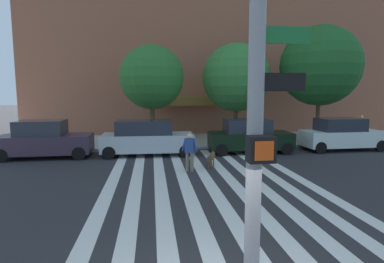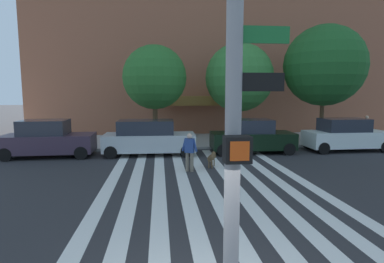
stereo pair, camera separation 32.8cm
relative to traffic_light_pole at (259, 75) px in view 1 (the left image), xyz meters
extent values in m
plane|color=#2B2B2D|center=(-0.16, 7.58, -3.52)|extent=(160.00, 160.00, 0.00)
cube|color=#AAA8A6|center=(-0.16, 17.65, -3.45)|extent=(80.00, 6.00, 0.15)
cube|color=silver|center=(-2.65, 7.58, -3.52)|extent=(0.45, 13.54, 0.01)
cube|color=silver|center=(-1.75, 7.58, -3.52)|extent=(0.45, 13.54, 0.01)
cube|color=silver|center=(-0.85, 7.58, -3.52)|extent=(0.45, 13.54, 0.01)
cube|color=silver|center=(0.05, 7.58, -3.52)|extent=(0.45, 13.54, 0.01)
cube|color=silver|center=(0.95, 7.58, -3.52)|extent=(0.45, 13.54, 0.01)
cube|color=silver|center=(1.85, 7.58, -3.52)|extent=(0.45, 13.54, 0.01)
cube|color=silver|center=(2.75, 7.58, -3.52)|extent=(0.45, 13.54, 0.01)
cube|color=silver|center=(3.65, 7.58, -3.52)|extent=(0.45, 13.54, 0.01)
cube|color=silver|center=(4.55, 7.58, -3.52)|extent=(0.45, 13.54, 0.01)
cube|color=olive|center=(1.63, 20.05, -0.77)|extent=(4.77, 1.60, 0.70)
cylinder|color=gray|center=(-0.01, 0.05, -0.47)|extent=(0.18, 0.18, 5.80)
cube|color=black|center=(-0.01, -0.15, -0.77)|extent=(0.28, 0.18, 0.28)
cube|color=#E54C14|center=(-0.01, -0.25, -0.77)|extent=(0.20, 0.01, 0.20)
cube|color=#19662D|center=(0.29, 0.05, 0.43)|extent=(0.60, 0.03, 0.18)
cube|color=black|center=(0.27, 0.05, -0.07)|extent=(0.56, 0.03, 0.20)
cube|color=#382A3A|center=(-6.58, 13.37, -2.81)|extent=(4.60, 1.99, 0.93)
cube|color=#232833|center=(-6.76, 13.37, -1.96)|extent=(2.31, 1.72, 0.76)
cylinder|color=black|center=(-4.80, 14.28, -3.19)|extent=(0.66, 0.23, 0.66)
cylinder|color=black|center=(-4.76, 12.54, -3.19)|extent=(0.66, 0.23, 0.66)
cylinder|color=black|center=(-8.40, 14.20, -3.19)|extent=(0.66, 0.23, 0.66)
cylinder|color=black|center=(-8.36, 12.46, -3.19)|extent=(0.66, 0.23, 0.66)
cube|color=#ADB7BA|center=(-1.34, 13.37, -2.82)|extent=(4.87, 2.00, 0.90)
cube|color=#232833|center=(-1.54, 13.37, -2.01)|extent=(2.95, 1.74, 0.73)
cylinder|color=black|center=(0.61, 14.22, -3.19)|extent=(0.66, 0.23, 0.66)
cylinder|color=black|center=(0.58, 12.46, -3.19)|extent=(0.66, 0.23, 0.66)
cylinder|color=black|center=(-3.27, 14.28, -3.19)|extent=(0.66, 0.23, 0.66)
cylinder|color=black|center=(-3.30, 12.52, -3.19)|extent=(0.66, 0.23, 0.66)
cube|color=black|center=(4.34, 13.37, -2.82)|extent=(4.61, 2.03, 0.90)
cube|color=#232833|center=(4.15, 13.38, -2.01)|extent=(2.48, 1.75, 0.73)
cylinder|color=black|center=(6.16, 14.19, -3.19)|extent=(0.67, 0.24, 0.66)
cylinder|color=black|center=(6.11, 12.45, -3.19)|extent=(0.67, 0.24, 0.66)
cylinder|color=black|center=(2.56, 14.29, -3.19)|extent=(0.67, 0.24, 0.66)
cylinder|color=black|center=(2.51, 12.55, -3.19)|extent=(0.67, 0.24, 0.66)
cube|color=silver|center=(9.92, 13.37, -2.82)|extent=(4.71, 1.91, 0.89)
cube|color=#232833|center=(9.74, 13.37, -2.01)|extent=(2.54, 1.65, 0.73)
cylinder|color=black|center=(11.76, 14.23, -3.19)|extent=(0.66, 0.23, 0.66)
cylinder|color=black|center=(11.80, 12.58, -3.19)|extent=(0.66, 0.23, 0.66)
cylinder|color=black|center=(8.05, 14.16, -3.19)|extent=(0.66, 0.23, 0.66)
cylinder|color=black|center=(8.09, 12.51, -3.19)|extent=(0.66, 0.23, 0.66)
cylinder|color=#4C3823|center=(-1.07, 16.09, -1.84)|extent=(0.30, 0.30, 3.06)
sphere|color=#286628|center=(-1.07, 16.09, 0.77)|extent=(3.93, 3.93, 3.93)
cylinder|color=#4C3823|center=(4.39, 16.63, -1.89)|extent=(0.28, 0.28, 2.96)
sphere|color=#337533|center=(4.39, 16.63, 0.81)|extent=(4.44, 4.44, 4.44)
cylinder|color=#4C3823|center=(9.70, 15.79, -1.62)|extent=(0.26, 0.26, 3.50)
sphere|color=#1E5623|center=(9.70, 15.79, 1.54)|extent=(5.13, 5.13, 5.13)
cylinder|color=#6B6051|center=(0.35, 9.61, -3.11)|extent=(0.20, 0.20, 0.82)
cylinder|color=#6B6051|center=(0.53, 9.54, -3.11)|extent=(0.20, 0.20, 0.82)
cube|color=navy|center=(0.44, 9.57, -2.40)|extent=(0.44, 0.37, 0.60)
cylinder|color=navy|center=(0.22, 9.67, -2.37)|extent=(0.24, 0.17, 0.57)
cylinder|color=navy|center=(0.66, 9.48, -2.37)|extent=(0.24, 0.17, 0.57)
sphere|color=beige|center=(0.44, 9.57, -1.99)|extent=(0.29, 0.29, 0.22)
cylinder|color=brown|center=(1.50, 10.22, -3.07)|extent=(0.48, 0.67, 0.26)
sphere|color=brown|center=(1.65, 10.57, -2.97)|extent=(0.26, 0.26, 0.20)
cylinder|color=brown|center=(1.35, 9.84, -3.02)|extent=(0.12, 0.23, 0.16)
cylinder|color=brown|center=(1.52, 10.44, -3.36)|extent=(0.07, 0.07, 0.32)
cylinder|color=brown|center=(1.65, 10.39, -3.36)|extent=(0.07, 0.07, 0.32)
cylinder|color=brown|center=(1.36, 10.05, -3.36)|extent=(0.07, 0.07, 0.32)
cylinder|color=brown|center=(1.49, 9.99, -3.36)|extent=(0.07, 0.07, 0.32)
cylinder|color=#282D4C|center=(13.41, 16.38, -2.96)|extent=(0.21, 0.21, 0.82)
cylinder|color=#282D4C|center=(13.28, 16.53, -2.96)|extent=(0.21, 0.21, 0.82)
cube|color=#B2ADA3|center=(13.35, 16.45, -2.25)|extent=(0.43, 0.45, 0.60)
cylinder|color=#B2ADA3|center=(13.50, 16.27, -2.22)|extent=(0.21, 0.23, 0.57)
cylinder|color=#B2ADA3|center=(13.19, 16.64, -2.22)|extent=(0.21, 0.23, 0.57)
sphere|color=beige|center=(13.35, 16.45, -1.84)|extent=(0.31, 0.31, 0.22)
camera|label=1|loc=(-1.13, -3.20, -0.19)|focal=28.86mm
camera|label=2|loc=(-0.81, -3.24, -0.19)|focal=28.86mm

